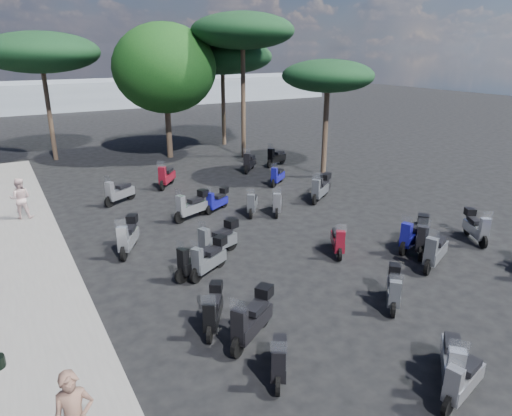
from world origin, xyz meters
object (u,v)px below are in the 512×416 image
scooter_11 (452,361)px  broadleaf_tree (165,68)px  pine_3 (328,76)px  scooter_28 (276,158)px  scooter_16 (167,177)px  scooter_25 (422,237)px  scooter_20 (320,189)px  scooter_13 (338,241)px  scooter_24 (476,228)px  scooter_18 (435,252)px  scooter_6 (252,320)px  scooter_3 (197,262)px  scooter_7 (218,241)px  scooter_12 (394,290)px  scooter_27 (277,177)px  scooter_15 (217,201)px  scooter_19 (412,236)px  scooter_21 (277,203)px  scooter_4 (128,237)px  pedestrian_far (20,198)px  pine_2 (40,53)px  pine_1 (243,31)px  scooter_8 (209,259)px  scooter_2 (213,311)px  scooter_14 (252,204)px  scooter_9 (192,206)px  scooter_1 (279,359)px  scooter_22 (249,163)px  scooter_10 (119,193)px  scooter_5 (462,382)px

scooter_11 → broadleaf_tree: 23.33m
pine_3 → scooter_28: bearing=104.6°
scooter_16 → scooter_25: scooter_25 is taller
scooter_20 → scooter_13: bearing=114.4°
scooter_20 → scooter_24: (2.00, -6.46, -0.03)m
scooter_18 → scooter_6: bearing=69.7°
scooter_3 → scooter_7: 1.53m
scooter_12 → scooter_27: (3.50, 11.25, -0.03)m
scooter_11 → scooter_18: scooter_18 is taller
scooter_7 → scooter_15: bearing=-44.8°
scooter_19 → scooter_21: (-2.03, 5.35, -0.04)m
scooter_11 → pine_3: pine_3 is taller
scooter_7 → scooter_13: (3.56, -1.84, -0.11)m
scooter_13 → broadleaf_tree: 17.39m
scooter_4 → pedestrian_far: bearing=-30.5°
scooter_25 → pine_2: pine_2 is taller
pine_1 → scooter_19: bearing=-96.8°
scooter_11 → scooter_8: bearing=-22.4°
scooter_4 → scooter_20: bearing=-142.8°
scooter_11 → scooter_21: 10.64m
scooter_6 → scooter_21: 8.82m
scooter_2 → scooter_16: (3.15, 12.24, 0.03)m
scooter_14 → scooter_24: size_ratio=0.88×
pine_3 → pedestrian_far: bearing=177.3°
pedestrian_far → broadleaf_tree: broadleaf_tree is taller
scooter_20 → scooter_24: size_ratio=1.03×
scooter_25 → pine_3: pine_3 is taller
pine_1 → pine_3: size_ratio=1.42×
scooter_7 → scooter_20: size_ratio=1.13×
scooter_24 → scooter_7: bearing=7.6°
scooter_9 → scooter_19: bearing=-161.1°
scooter_24 → scooter_16: bearing=-29.1°
scooter_1 → scooter_8: size_ratio=0.86×
scooter_9 → pine_2: size_ratio=0.23×
pedestrian_far → pine_3: 15.12m
scooter_6 → pine_1: bearing=-61.0°
scooter_3 → scooter_22: size_ratio=1.15×
scooter_6 → scooter_18: 6.87m
scooter_7 → scooter_15: 4.49m
broadleaf_tree → pine_1: size_ratio=0.94×
scooter_27 → scooter_7: bearing=96.9°
scooter_19 → scooter_27: size_ratio=1.31×
scooter_4 → scooter_12: 8.69m
scooter_24 → pedestrian_far: bearing=-6.8°
scooter_11 → scooter_10: bearing=-30.2°
scooter_5 → broadleaf_tree: broadleaf_tree is taller
scooter_11 → scooter_24: 8.26m
scooter_4 → scooter_13: 7.06m
scooter_3 → scooter_25: size_ratio=1.10×
pedestrian_far → broadleaf_tree: 12.88m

